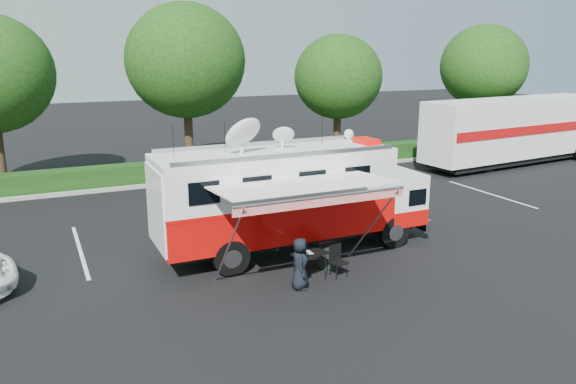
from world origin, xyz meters
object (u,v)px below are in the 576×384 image
command_truck (292,196)px  folding_table (310,254)px  trash_bin (327,255)px  semi_trailer (514,130)px

command_truck → folding_table: 2.64m
folding_table → trash_bin: (0.88, 0.57, -0.36)m
trash_bin → semi_trailer: (17.46, 9.56, 1.61)m
command_truck → trash_bin: bearing=-78.8°
folding_table → trash_bin: size_ratio=1.40×
folding_table → semi_trailer: size_ratio=0.09×
command_truck → trash_bin: 2.32m
semi_trailer → trash_bin: bearing=-151.3°
folding_table → trash_bin: 1.11m
folding_table → command_truck: bearing=77.1°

